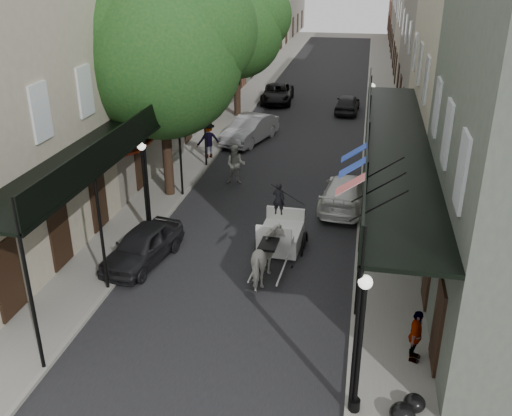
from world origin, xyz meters
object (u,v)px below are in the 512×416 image
at_px(car_left_near, 143,246).
at_px(car_left_far, 277,94).
at_px(tree_far, 242,27).
at_px(pedestrian_sidewalk_left, 208,140).
at_px(carriage, 283,217).
at_px(car_right_near, 346,192).
at_px(lamppost_left, 145,187).
at_px(pedestrian_sidewalk_right, 416,336).
at_px(car_right_far, 347,104).
at_px(pedestrian_walking, 236,165).
at_px(lamppost_right_near, 360,344).
at_px(tree_near, 171,49).
at_px(car_left_mid, 250,129).
at_px(lamppost_right_far, 370,116).
at_px(horse, 268,258).

distance_m(car_left_near, car_left_far, 24.56).
relative_size(tree_far, pedestrian_sidewalk_left, 4.38).
xyz_separation_m(carriage, car_right_near, (2.15, 3.97, -0.45)).
height_order(pedestrian_sidewalk_left, car_left_far, pedestrian_sidewalk_left).
xyz_separation_m(lamppost_left, pedestrian_sidewalk_right, (9.68, -5.83, -1.17)).
bearing_deg(car_right_far, pedestrian_walking, 75.39).
bearing_deg(car_left_far, lamppost_left, -97.16).
relative_size(lamppost_left, carriage, 1.28).
bearing_deg(pedestrian_sidewalk_right, car_left_far, 30.47).
distance_m(lamppost_right_near, car_right_far, 28.54).
relative_size(pedestrian_walking, car_right_far, 0.50).
relative_size(tree_near, car_left_mid, 2.08).
height_order(carriage, car_right_near, carriage).
distance_m(carriage, car_left_mid, 12.91).
height_order(lamppost_right_near, carriage, lamppost_right_near).
bearing_deg(lamppost_right_far, pedestrian_sidewalk_left, -161.31).
bearing_deg(pedestrian_sidewalk_left, lamppost_right_far, 163.62).
relative_size(pedestrian_walking, car_left_mid, 0.41).
height_order(car_left_far, car_right_far, car_left_far).
distance_m(car_left_mid, car_right_near, 10.26).
bearing_deg(lamppost_left, car_left_near, -74.28).
relative_size(tree_near, horse, 4.71).
relative_size(lamppost_right_near, lamppost_right_far, 1.00).
bearing_deg(car_left_far, tree_near, -98.33).
xyz_separation_m(lamppost_right_far, horse, (-3.08, -14.36, -1.19)).
height_order(lamppost_right_near, car_left_near, lamppost_right_near).
bearing_deg(tree_near, car_right_far, 67.33).
bearing_deg(pedestrian_sidewalk_right, carriage, 50.27).
xyz_separation_m(tree_near, lamppost_right_near, (8.30, -12.18, -4.44)).
height_order(horse, car_right_near, horse).
relative_size(pedestrian_sidewalk_right, car_left_near, 0.39).
bearing_deg(car_left_near, pedestrian_sidewalk_right, -12.31).
bearing_deg(car_left_mid, car_right_near, -38.53).
bearing_deg(pedestrian_sidewalk_left, car_left_near, 58.31).
height_order(tree_near, pedestrian_sidewalk_right, tree_near).
height_order(carriage, pedestrian_walking, carriage).
xyz_separation_m(tree_near, car_left_far, (1.60, 18.37, -5.83)).
relative_size(lamppost_right_near, lamppost_left, 1.00).
bearing_deg(car_left_near, lamppost_right_far, 71.86).
bearing_deg(pedestrian_sidewalk_right, lamppost_right_near, 160.05).
xyz_separation_m(lamppost_left, car_left_mid, (1.44, 12.66, -1.29)).
bearing_deg(pedestrian_sidewalk_left, carriage, 85.93).
bearing_deg(car_left_near, car_left_far, 98.29).
distance_m(tree_near, car_left_mid, 10.35).
relative_size(carriage, pedestrian_walking, 1.51).
distance_m(lamppost_right_near, carriage, 8.89).
bearing_deg(lamppost_left, pedestrian_sidewalk_right, -31.06).
distance_m(tree_near, pedestrian_sidewalk_right, 15.07).
relative_size(carriage, pedestrian_sidewalk_right, 1.90).
xyz_separation_m(pedestrian_sidewalk_right, car_left_far, (-8.18, 28.38, -0.23)).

